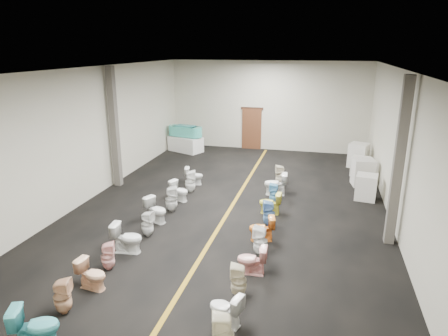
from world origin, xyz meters
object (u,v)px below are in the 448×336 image
at_px(appliance_crate_c, 360,166).
at_px(toilet_right_9, 276,184).
at_px(toilet_left_2, 92,274).
at_px(toilet_left_4, 127,238).
at_px(bathtub, 185,131).
at_px(toilet_right_1, 226,309).
at_px(toilet_left_9, 190,181).
at_px(toilet_right_10, 280,175).
at_px(toilet_left_5, 147,224).
at_px(appliance_crate_a, 366,187).
at_px(toilet_right_2, 239,281).
at_px(toilet_left_7, 171,199).
at_px(toilet_right_7, 270,203).
at_px(toilet_left_3, 108,256).
at_px(toilet_right_6, 269,213).
at_px(toilet_right_4, 260,241).
at_px(toilet_left_6, 156,210).
at_px(appliance_crate_b, 363,172).
at_px(toilet_left_8, 179,191).
at_px(toilet_left_1, 62,296).
at_px(toilet_left_0, 36,326).
at_px(toilet_right_8, 274,194).
at_px(toilet_left_10, 194,176).
at_px(toilet_right_0, 223,335).
at_px(toilet_right_3, 252,260).
at_px(appliance_crate_d, 358,155).
at_px(toilet_right_5, 262,229).
at_px(display_table, 186,144).

height_order(appliance_crate_c, toilet_right_9, toilet_right_9).
relative_size(toilet_left_2, toilet_left_4, 0.86).
relative_size(bathtub, toilet_right_9, 2.23).
bearing_deg(toilet_left_2, toilet_right_1, -91.60).
bearing_deg(toilet_left_9, toilet_right_10, -81.44).
relative_size(appliance_crate_c, toilet_left_5, 1.03).
bearing_deg(appliance_crate_a, toilet_right_2, -115.01).
relative_size(toilet_left_7, toilet_right_7, 1.20).
height_order(toilet_left_4, toilet_right_10, toilet_right_10).
xyz_separation_m(bathtub, toilet_left_4, (2.03, -10.30, -0.67)).
relative_size(bathtub, toilet_left_4, 2.29).
relative_size(toilet_left_3, toilet_right_6, 0.90).
bearing_deg(toilet_right_4, toilet_left_6, -108.51).
xyz_separation_m(appliance_crate_b, toilet_left_2, (-6.32, -8.69, -0.17)).
height_order(toilet_left_3, toilet_left_9, toilet_left_9).
height_order(toilet_left_5, toilet_right_10, toilet_right_10).
bearing_deg(toilet_left_4, toilet_left_8, -7.02).
distance_m(appliance_crate_c, toilet_right_2, 10.00).
distance_m(toilet_left_1, toilet_left_2, 0.92).
bearing_deg(toilet_right_6, toilet_right_4, -11.15).
distance_m(appliance_crate_a, toilet_left_0, 10.99).
bearing_deg(toilet_left_8, toilet_right_8, -62.27).
height_order(toilet_left_5, toilet_left_10, toilet_left_5).
xyz_separation_m(toilet_left_0, toilet_right_10, (3.22, 9.71, -0.01)).
bearing_deg(toilet_right_1, toilet_right_2, -167.53).
bearing_deg(toilet_right_2, bathtub, -164.15).
xyz_separation_m(bathtub, appliance_crate_c, (8.36, -1.99, -0.68)).
relative_size(appliance_crate_b, toilet_left_10, 1.49).
relative_size(appliance_crate_a, toilet_right_7, 1.25).
height_order(appliance_crate_a, toilet_left_7, appliance_crate_a).
bearing_deg(toilet_left_6, toilet_right_7, -43.51).
height_order(toilet_right_0, toilet_right_9, toilet_right_0).
distance_m(toilet_left_1, toilet_right_3, 4.14).
bearing_deg(appliance_crate_d, toilet_right_0, -103.61).
bearing_deg(appliance_crate_c, toilet_right_5, -114.09).
xyz_separation_m(toilet_left_1, toilet_right_9, (3.28, 7.74, 0.03)).
bearing_deg(toilet_left_3, toilet_left_2, 161.28).
distance_m(appliance_crate_a, toilet_left_6, 7.28).
relative_size(appliance_crate_c, toilet_right_8, 1.06).
bearing_deg(toilet_left_8, toilet_left_7, -155.83).
xyz_separation_m(display_table, appliance_crate_c, (8.36, -1.99, 0.00)).
height_order(appliance_crate_d, toilet_left_10, appliance_crate_d).
bearing_deg(toilet_left_2, appliance_crate_a, -34.67).
relative_size(bathtub, toilet_left_3, 2.60).
xyz_separation_m(toilet_right_0, toilet_right_1, (-0.15, 0.78, -0.07)).
distance_m(appliance_crate_b, toilet_right_9, 3.64).
xyz_separation_m(toilet_left_0, toilet_right_5, (3.24, 5.02, -0.06)).
height_order(appliance_crate_b, toilet_left_5, appliance_crate_b).
height_order(appliance_crate_a, toilet_right_2, appliance_crate_a).
bearing_deg(toilet_right_2, toilet_left_4, -119.06).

